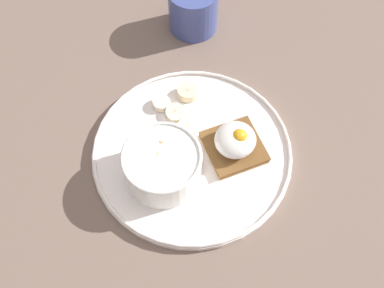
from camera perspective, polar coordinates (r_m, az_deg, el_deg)
The scene contains 10 objects.
ground_plane at distance 67.56cm, azimuth 0.00°, elevation -1.67°, with size 120.00×120.00×2.00cm, color #735E53.
plate at distance 65.97cm, azimuth 0.00°, elevation -0.94°, with size 30.81×30.81×1.60cm.
oatmeal_bowl at distance 61.30cm, azimuth -3.96°, elevation -2.81°, with size 11.43×11.43×5.97cm.
toast_slice at distance 65.60cm, azimuth 5.62°, elevation -0.41°, with size 11.30×11.30×1.24cm.
poached_egg at distance 63.59cm, azimuth 5.85°, elevation 0.60°, with size 6.34×6.17×3.89cm.
banana_slice_front at distance 68.66cm, azimuth -2.26°, elevation 4.20°, with size 4.39×4.42×1.61cm.
banana_slice_left at distance 69.93cm, azimuth -4.12°, elevation 5.46°, with size 4.16×4.13×1.41cm.
banana_slice_back at distance 70.89cm, azimuth -0.58°, elevation 6.92°, with size 3.92×3.83×1.57cm.
banana_slice_right at distance 67.29cm, azimuth -0.58°, elevation 2.32°, with size 3.57×3.64×1.30cm.
coffee_mug at distance 80.16cm, azimuth 0.16°, elevation 17.59°, with size 8.85×8.85×8.16cm.
Camera 1 is at (-23.97, -20.55, 60.73)cm, focal length 40.00 mm.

